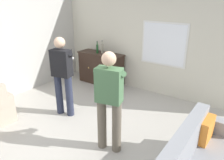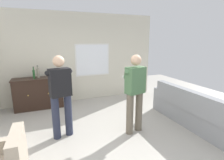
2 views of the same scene
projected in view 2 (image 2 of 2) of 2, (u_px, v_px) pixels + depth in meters
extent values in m
plane|color=#B2ADA3|center=(108.00, 139.00, 3.56)|extent=(10.40, 10.40, 0.00)
cube|color=beige|center=(79.00, 58.00, 5.65)|extent=(5.20, 0.12, 2.80)
cube|color=silver|center=(92.00, 60.00, 5.77)|extent=(1.15, 0.02, 1.05)
cube|color=white|center=(93.00, 60.00, 5.76)|extent=(1.07, 0.03, 0.97)
cube|color=gray|center=(192.00, 116.00, 4.10)|extent=(0.55, 2.04, 0.42)
cube|color=gray|center=(188.00, 100.00, 3.93)|extent=(0.18, 2.04, 0.46)
cube|color=gray|center=(163.00, 98.00, 5.07)|extent=(0.55, 0.18, 0.64)
cube|color=orange|center=(169.00, 92.00, 4.69)|extent=(0.16, 0.41, 0.36)
cube|color=beige|center=(224.00, 114.00, 3.29)|extent=(0.15, 0.40, 0.36)
cube|color=#B2A38E|center=(17.00, 150.00, 2.19)|extent=(0.15, 0.64, 0.45)
cube|color=#B2A38E|center=(3.00, 158.00, 2.51)|extent=(0.64, 0.13, 0.60)
cube|color=black|center=(39.00, 94.00, 5.08)|extent=(1.32, 0.44, 0.87)
cube|color=black|center=(37.00, 79.00, 4.98)|extent=(1.36, 0.48, 0.03)
sphere|color=#B79338|center=(28.00, 96.00, 4.76)|extent=(0.04, 0.04, 0.04)
sphere|color=#B79338|center=(49.00, 93.00, 4.95)|extent=(0.04, 0.04, 0.04)
cylinder|color=gray|center=(38.00, 73.00, 4.99)|extent=(0.07, 0.07, 0.26)
cylinder|color=gray|center=(37.00, 67.00, 4.95)|extent=(0.03, 0.03, 0.07)
cylinder|color=#262626|center=(37.00, 66.00, 4.94)|extent=(0.04, 0.04, 0.02)
cylinder|color=#1E4C23|center=(34.00, 74.00, 4.87)|extent=(0.07, 0.07, 0.24)
cylinder|color=#1E4C23|center=(33.00, 69.00, 4.84)|extent=(0.03, 0.03, 0.08)
cylinder|color=#262626|center=(33.00, 67.00, 4.83)|extent=(0.03, 0.03, 0.02)
cylinder|color=#282D42|center=(56.00, 118.00, 3.49)|extent=(0.15, 0.15, 0.88)
cylinder|color=#282D42|center=(68.00, 115.00, 3.63)|extent=(0.15, 0.15, 0.88)
cube|color=black|center=(60.00, 82.00, 3.40)|extent=(0.44, 0.30, 0.55)
sphere|color=#D8AD8C|center=(59.00, 61.00, 3.31)|extent=(0.22, 0.22, 0.22)
cylinder|color=black|center=(51.00, 76.00, 3.44)|extent=(0.26, 0.44, 0.29)
cylinder|color=black|center=(63.00, 75.00, 3.57)|extent=(0.38, 0.36, 0.29)
cube|color=white|center=(55.00, 78.00, 3.65)|extent=(0.16, 0.07, 0.04)
cylinder|color=#6B6051|center=(130.00, 114.00, 3.67)|extent=(0.15, 0.15, 0.88)
cylinder|color=#6B6051|center=(139.00, 111.00, 3.82)|extent=(0.15, 0.15, 0.88)
cube|color=#4C754C|center=(135.00, 80.00, 3.58)|extent=(0.44, 0.31, 0.55)
sphere|color=#D8AD8C|center=(136.00, 60.00, 3.49)|extent=(0.22, 0.22, 0.22)
cylinder|color=#4C754C|center=(126.00, 74.00, 3.62)|extent=(0.25, 0.44, 0.29)
cylinder|color=#4C754C|center=(134.00, 73.00, 3.75)|extent=(0.39, 0.35, 0.29)
cube|color=white|center=(125.00, 76.00, 3.83)|extent=(0.16, 0.07, 0.04)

